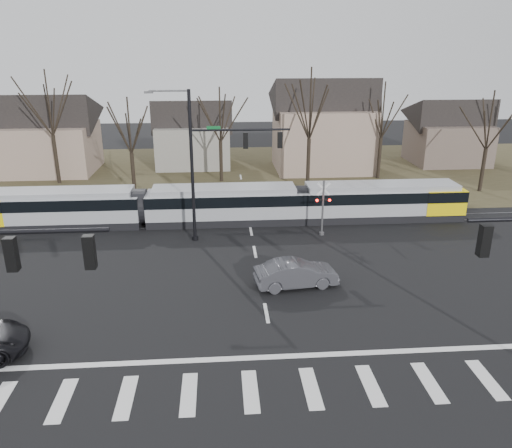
{
  "coord_description": "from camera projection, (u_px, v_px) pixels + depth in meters",
  "views": [
    {
      "loc": [
        -2.2,
        -20.15,
        12.72
      ],
      "look_at": [
        0.0,
        9.0,
        2.3
      ],
      "focal_mm": 35.0,
      "sensor_mm": 36.0,
      "label": 1
    }
  ],
  "objects": [
    {
      "name": "house_c",
      "position": [
        323.0,
        121.0,
        53.23
      ],
      "size": [
        10.8,
        8.64,
        10.1
      ],
      "color": "gray",
      "rests_on": "ground"
    },
    {
      "name": "house_a",
      "position": [
        49.0,
        130.0,
        52.37
      ],
      "size": [
        9.72,
        8.64,
        8.6
      ],
      "color": "gray",
      "rests_on": "ground"
    },
    {
      "name": "tram",
      "position": [
        222.0,
        203.0,
        37.72
      ],
      "size": [
        37.28,
        2.77,
        2.83
      ],
      "color": "gray",
      "rests_on": "ground"
    },
    {
      "name": "tree_row",
      "position": [
        264.0,
        135.0,
        46.24
      ],
      "size": [
        59.2,
        7.2,
        10.0
      ],
      "color": "black",
      "rests_on": "ground"
    },
    {
      "name": "house_d",
      "position": [
        449.0,
        128.0,
        56.6
      ],
      "size": [
        8.64,
        7.56,
        7.65
      ],
      "color": "brown",
      "rests_on": "ground"
    },
    {
      "name": "signal_pole_far",
      "position": [
        216.0,
        159.0,
        33.01
      ],
      "size": [
        9.28,
        0.44,
        10.2
      ],
      "color": "black",
      "rests_on": "ground"
    },
    {
      "name": "lane_dashes",
      "position": [
        249.0,
        222.0,
        38.38
      ],
      "size": [
        0.18,
        30.0,
        0.01
      ],
      "color": "silver",
      "rests_on": "ground"
    },
    {
      "name": "rail_crossing_signal",
      "position": [
        323.0,
        210.0,
        35.09
      ],
      "size": [
        1.08,
        0.36,
        4.0
      ],
      "color": "#59595B",
      "rests_on": "ground"
    },
    {
      "name": "rail_pair",
      "position": [
        249.0,
        222.0,
        38.18
      ],
      "size": [
        90.0,
        1.52,
        0.06
      ],
      "color": "#59595E",
      "rests_on": "ground"
    },
    {
      "name": "crosswalk",
      "position": [
        281.0,
        389.0,
        19.59
      ],
      "size": [
        27.0,
        2.6,
        0.01
      ],
      "color": "silver",
      "rests_on": "ground"
    },
    {
      "name": "ground",
      "position": [
        270.0,
        334.0,
        23.35
      ],
      "size": [
        140.0,
        140.0,
        0.0
      ],
      "primitive_type": "plane",
      "color": "black"
    },
    {
      "name": "grass_verge",
      "position": [
        240.0,
        172.0,
        53.41
      ],
      "size": [
        140.0,
        28.0,
        0.01
      ],
      "primitive_type": "cube",
      "color": "#38331E",
      "rests_on": "ground"
    },
    {
      "name": "stop_line",
      "position": [
        275.0,
        357.0,
        21.66
      ],
      "size": [
        28.0,
        0.35,
        0.01
      ],
      "primitive_type": "cube",
      "color": "silver",
      "rests_on": "ground"
    },
    {
      "name": "sedan",
      "position": [
        296.0,
        274.0,
        27.83
      ],
      "size": [
        2.84,
        5.06,
        1.53
      ],
      "primitive_type": "imported",
      "rotation": [
        0.0,
        0.0,
        1.7
      ],
      "color": "#404147",
      "rests_on": "ground"
    },
    {
      "name": "house_b",
      "position": [
        193.0,
        130.0,
        55.48
      ],
      "size": [
        8.64,
        7.56,
        7.65
      ],
      "color": "gray",
      "rests_on": "ground"
    }
  ]
}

